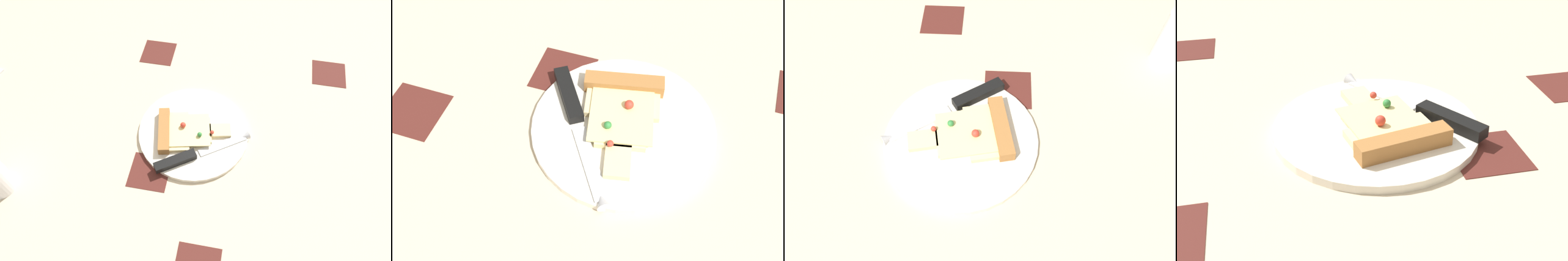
# 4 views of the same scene
# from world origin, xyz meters

# --- Properties ---
(ground_plane) EXTENTS (1.42, 1.42, 0.03)m
(ground_plane) POSITION_xyz_m (-0.00, -0.00, -0.01)
(ground_plane) COLOR #C6B293
(ground_plane) RESTS_ON ground
(plate) EXTENTS (0.27, 0.27, 0.01)m
(plate) POSITION_xyz_m (-0.00, -0.03, 0.01)
(plate) COLOR silver
(plate) RESTS_ON ground_plane
(pizza_slice) EXTENTS (0.13, 0.19, 0.03)m
(pizza_slice) POSITION_xyz_m (-0.01, 0.00, 0.02)
(pizza_slice) COLOR beige
(pizza_slice) RESTS_ON plate
(knife) EXTENTS (0.15, 0.21, 0.02)m
(knife) POSITION_xyz_m (-0.07, -0.04, 0.02)
(knife) COLOR silver
(knife) RESTS_ON plate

